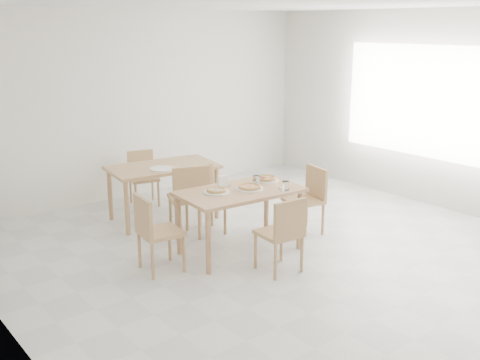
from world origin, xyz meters
TOP-DOWN VIEW (x-y plane):
  - room at (2.98, 0.30)m, footprint 7.28×7.00m
  - main_table at (-0.32, 0.68)m, footprint 1.45×0.89m
  - chair_south at (-0.33, -0.07)m, footprint 0.45×0.45m
  - chair_north at (-0.26, 1.51)m, footprint 0.48×0.48m
  - chair_west at (-1.38, 0.82)m, footprint 0.47×0.47m
  - chair_east at (0.77, 0.64)m, footprint 0.49×0.49m
  - plate_margherita at (-0.22, 0.63)m, footprint 0.32×0.32m
  - plate_mushroom at (-0.59, 0.76)m, footprint 0.29×0.29m
  - plate_pepperoni at (0.18, 0.79)m, footprint 0.30×0.30m
  - pizza_margherita at (-0.22, 0.63)m, footprint 0.29×0.29m
  - pizza_mushroom at (-0.59, 0.76)m, footprint 0.23×0.23m
  - pizza_pepperoni at (0.18, 0.79)m, footprint 0.34×0.34m
  - tumbler_a at (-0.03, 0.73)m, footprint 0.08×0.08m
  - tumbler_b at (0.09, 0.36)m, footprint 0.08×0.08m
  - napkin_holder at (-0.40, 0.90)m, footprint 0.13×0.08m
  - fork_a at (-0.30, 0.94)m, footprint 0.02×0.17m
  - fork_b at (0.06, 0.37)m, footprint 0.07×0.18m
  - second_table at (-0.41, 2.22)m, footprint 1.52×1.00m
  - chair_back_s at (-0.48, 1.48)m, footprint 0.59×0.59m
  - chair_back_n at (-0.29, 3.01)m, footprint 0.48×0.48m
  - plate_empty at (-0.52, 2.06)m, footprint 0.31×0.31m

SIDE VIEW (x-z plane):
  - chair_back_n at x=-0.29m, z-range 0.06..0.85m
  - chair_south at x=-0.33m, z-range 0.07..0.91m
  - chair_east at x=0.77m, z-range 0.07..0.91m
  - chair_north at x=-0.26m, z-range 0.07..0.92m
  - chair_west at x=-1.38m, z-range 0.07..0.92m
  - chair_back_s at x=-0.48m, z-range 0.07..1.00m
  - main_table at x=-0.32m, z-range 0.28..1.03m
  - second_table at x=-0.41m, z-range 0.29..1.04m
  - fork_a at x=-0.30m, z-range 0.75..0.76m
  - fork_b at x=0.06m, z-range 0.75..0.76m
  - plate_margherita at x=-0.22m, z-range 0.75..0.77m
  - plate_mushroom at x=-0.59m, z-range 0.75..0.77m
  - plate_pepperoni at x=0.18m, z-range 0.75..0.77m
  - plate_empty at x=-0.52m, z-range 0.75..0.77m
  - pizza_margherita at x=-0.22m, z-range 0.76..0.80m
  - pizza_mushroom at x=-0.59m, z-range 0.76..0.80m
  - pizza_pepperoni at x=0.18m, z-range 0.77..0.80m
  - tumbler_b at x=0.09m, z-range 0.75..0.85m
  - tumbler_a at x=-0.03m, z-range 0.75..0.86m
  - napkin_holder at x=-0.40m, z-range 0.75..0.89m
  - room at x=2.98m, z-range -2.00..5.00m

